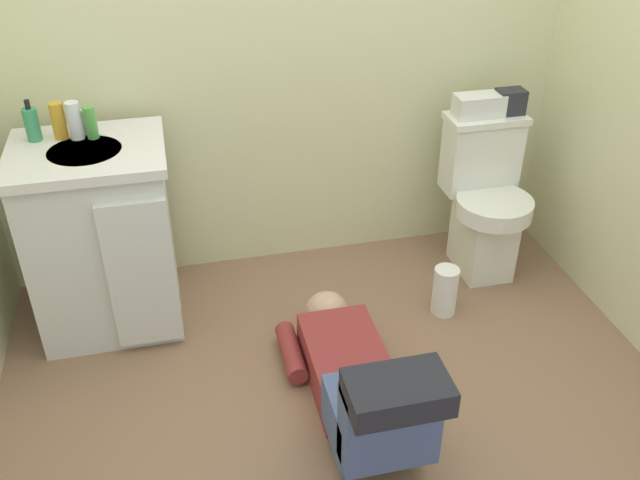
# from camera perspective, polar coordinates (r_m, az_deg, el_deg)

# --- Properties ---
(ground_plane) EXTENTS (3.08, 3.09, 0.04)m
(ground_plane) POSITION_cam_1_polar(r_m,az_deg,el_deg) (2.75, 1.59, -13.24)
(ground_plane) COLOR #856349
(wall_back) EXTENTS (2.74, 0.08, 2.40)m
(wall_back) POSITION_cam_1_polar(r_m,az_deg,el_deg) (3.07, -3.42, 18.39)
(wall_back) COLOR beige
(wall_back) RESTS_ON ground_plane
(toilet) EXTENTS (0.36, 0.46, 0.75)m
(toilet) POSITION_cam_1_polar(r_m,az_deg,el_deg) (3.34, 13.41, 3.31)
(toilet) COLOR silver
(toilet) RESTS_ON ground_plane
(vanity_cabinet) EXTENTS (0.60, 0.53, 0.82)m
(vanity_cabinet) POSITION_cam_1_polar(r_m,az_deg,el_deg) (3.00, -17.46, 0.22)
(vanity_cabinet) COLOR silver
(vanity_cabinet) RESTS_ON ground_plane
(faucet) EXTENTS (0.02, 0.02, 0.10)m
(faucet) POSITION_cam_1_polar(r_m,az_deg,el_deg) (2.93, -18.88, 9.20)
(faucet) COLOR silver
(faucet) RESTS_ON vanity_cabinet
(person_plumber) EXTENTS (0.39, 1.06, 0.52)m
(person_plumber) POSITION_cam_1_polar(r_m,az_deg,el_deg) (2.55, 3.24, -11.59)
(person_plumber) COLOR maroon
(person_plumber) RESTS_ON ground_plane
(tissue_box) EXTENTS (0.22, 0.11, 0.10)m
(tissue_box) POSITION_cam_1_polar(r_m,az_deg,el_deg) (3.21, 12.97, 10.76)
(tissue_box) COLOR silver
(tissue_box) RESTS_ON toilet
(toiletry_bag) EXTENTS (0.12, 0.09, 0.11)m
(toiletry_bag) POSITION_cam_1_polar(r_m,az_deg,el_deg) (3.27, 15.40, 10.95)
(toiletry_bag) COLOR #26262D
(toiletry_bag) RESTS_ON toilet
(soap_dispenser) EXTENTS (0.06, 0.06, 0.17)m
(soap_dispenser) POSITION_cam_1_polar(r_m,az_deg,el_deg) (2.93, -22.66, 8.82)
(soap_dispenser) COLOR #358F5C
(soap_dispenser) RESTS_ON vanity_cabinet
(bottle_amber) EXTENTS (0.05, 0.05, 0.15)m
(bottle_amber) POSITION_cam_1_polar(r_m,az_deg,el_deg) (2.91, -20.75, 9.17)
(bottle_amber) COLOR gold
(bottle_amber) RESTS_ON vanity_cabinet
(bottle_white) EXTENTS (0.06, 0.06, 0.15)m
(bottle_white) POSITION_cam_1_polar(r_m,az_deg,el_deg) (2.89, -19.57, 9.27)
(bottle_white) COLOR white
(bottle_white) RESTS_ON vanity_cabinet
(bottle_green) EXTENTS (0.05, 0.05, 0.13)m
(bottle_green) POSITION_cam_1_polar(r_m,az_deg,el_deg) (2.88, -18.37, 9.18)
(bottle_green) COLOR #51A345
(bottle_green) RESTS_ON vanity_cabinet
(paper_towel_roll) EXTENTS (0.11, 0.11, 0.23)m
(paper_towel_roll) POSITION_cam_1_polar(r_m,az_deg,el_deg) (3.11, 10.26, -4.14)
(paper_towel_roll) COLOR white
(paper_towel_roll) RESTS_ON ground_plane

